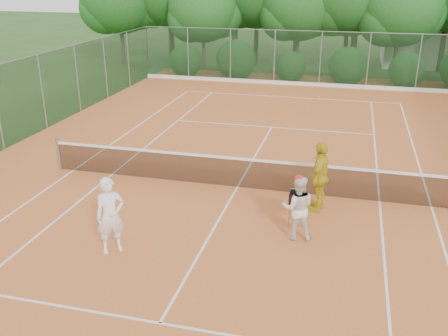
# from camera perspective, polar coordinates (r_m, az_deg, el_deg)

# --- Properties ---
(ground) EXTENTS (120.00, 120.00, 0.00)m
(ground) POSITION_cam_1_polar(r_m,az_deg,el_deg) (14.99, 1.52, -2.31)
(ground) COLOR #284719
(ground) RESTS_ON ground
(clay_court) EXTENTS (18.00, 36.00, 0.02)m
(clay_court) POSITION_cam_1_polar(r_m,az_deg,el_deg) (14.98, 1.52, -2.28)
(clay_court) COLOR orange
(clay_court) RESTS_ON ground
(club_building) EXTENTS (8.00, 5.00, 3.00)m
(club_building) POSITION_cam_1_polar(r_m,az_deg,el_deg) (38.12, 23.90, 12.93)
(club_building) COLOR beige
(club_building) RESTS_ON ground
(tennis_net) EXTENTS (11.97, 0.10, 1.10)m
(tennis_net) POSITION_cam_1_polar(r_m,az_deg,el_deg) (14.78, 1.54, -0.43)
(tennis_net) COLOR gray
(tennis_net) RESTS_ON clay_court
(player_white) EXTENTS (0.79, 0.75, 1.81)m
(player_white) POSITION_cam_1_polar(r_m,az_deg,el_deg) (11.60, -12.85, -5.33)
(player_white) COLOR white
(player_white) RESTS_ON clay_court
(player_center_grp) EXTENTS (0.87, 0.74, 1.64)m
(player_center_grp) POSITION_cam_1_polar(r_m,az_deg,el_deg) (12.03, 8.41, -4.48)
(player_center_grp) COLOR white
(player_center_grp) RESTS_ON clay_court
(player_yellow) EXTENTS (0.70, 1.21, 1.94)m
(player_yellow) POSITION_cam_1_polar(r_m,az_deg,el_deg) (13.48, 10.92, -0.96)
(player_yellow) COLOR gold
(player_yellow) RESTS_ON clay_court
(ball_hopper) EXTENTS (0.37, 0.37, 0.84)m
(ball_hopper) POSITION_cam_1_polar(r_m,az_deg,el_deg) (12.80, 8.33, -3.53)
(ball_hopper) COLOR gray
(ball_hopper) RESTS_ON clay_court
(stray_ball_a) EXTENTS (0.07, 0.07, 0.07)m
(stray_ball_a) POSITION_cam_1_polar(r_m,az_deg,el_deg) (26.42, 10.82, 8.05)
(stray_ball_a) COLOR yellow
(stray_ball_a) RESTS_ON clay_court
(stray_ball_b) EXTENTS (0.07, 0.07, 0.07)m
(stray_ball_b) POSITION_cam_1_polar(r_m,az_deg,el_deg) (25.15, 1.26, 7.74)
(stray_ball_b) COLOR #DFED37
(stray_ball_b) RESTS_ON clay_court
(stray_ball_c) EXTENTS (0.07, 0.07, 0.07)m
(stray_ball_c) POSITION_cam_1_polar(r_m,az_deg,el_deg) (25.82, 12.37, 7.62)
(stray_ball_c) COLOR gold
(stray_ball_c) RESTS_ON clay_court
(court_markings) EXTENTS (11.03, 23.83, 0.01)m
(court_markings) POSITION_cam_1_polar(r_m,az_deg,el_deg) (14.98, 1.52, -2.23)
(court_markings) COLOR white
(court_markings) RESTS_ON clay_court
(fence_back) EXTENTS (18.07, 0.07, 3.00)m
(fence_back) POSITION_cam_1_polar(r_m,az_deg,el_deg) (28.89, 8.37, 12.31)
(fence_back) COLOR #19381E
(fence_back) RESTS_ON clay_court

